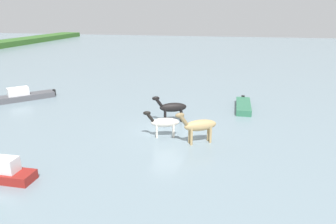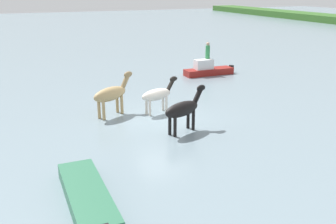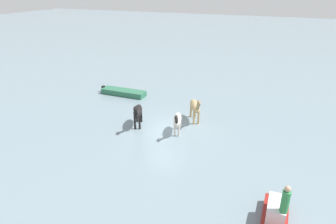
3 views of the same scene
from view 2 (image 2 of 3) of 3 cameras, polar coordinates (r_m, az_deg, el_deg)
The scene contains 7 objects.
ground_plane at distance 18.74m, azimuth -1.01°, elevation -0.99°, with size 165.46×165.46×0.00m, color gray.
horse_dark_mare at distance 19.32m, azimuth -1.55°, elevation 2.64°, with size 1.00×2.27×1.76m.
horse_dun_straggler at distance 16.72m, azimuth 2.32°, elevation 0.47°, with size 1.30×2.47×1.96m.
horse_lead at distance 19.06m, azimuth -8.49°, elevation 2.71°, with size 1.63×2.51×2.05m.
boat_skiff_near at distance 28.13m, azimuth 6.01°, elevation 6.18°, with size 1.05×3.90×1.31m.
boat_dinghy_port at distance 11.92m, azimuth -11.99°, elevation -12.65°, with size 4.32×1.15×0.72m.
person_helmsman_aft at distance 28.11m, azimuth 5.98°, elevation 9.09°, with size 0.32×0.32×1.19m.
Camera 2 is at (16.40, -6.56, 6.24)m, focal length 40.60 mm.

